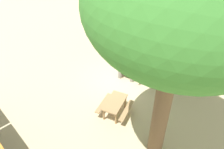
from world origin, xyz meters
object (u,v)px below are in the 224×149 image
at_px(shade_tree_main, 181,9).
at_px(person_handler, 164,79).
at_px(elephant, 131,67).
at_px(picnic_table_near, 115,104).
at_px(wooden_bench, 134,49).

bearing_deg(shade_tree_main, person_handler, -57.15).
bearing_deg(elephant, picnic_table_near, -82.62).
xyz_separation_m(person_handler, shade_tree_main, (-2.03, 3.14, 5.31)).
xyz_separation_m(wooden_bench, picnic_table_near, (-3.13, 4.70, 0.12)).
xyz_separation_m(shade_tree_main, wooden_bench, (5.80, -4.82, -5.79)).
distance_m(elephant, wooden_bench, 2.72).
xyz_separation_m(elephant, wooden_bench, (1.69, -2.09, -0.37)).
xyz_separation_m(shade_tree_main, picnic_table_near, (2.67, -0.12, -5.67)).
xyz_separation_m(person_handler, picnic_table_near, (0.64, 3.02, -0.36)).
distance_m(wooden_bench, picnic_table_near, 5.65).
relative_size(person_handler, picnic_table_near, 0.83).
relative_size(person_handler, wooden_bench, 1.22).
distance_m(elephant, person_handler, 2.12).
distance_m(shade_tree_main, wooden_bench, 9.50).
height_order(elephant, person_handler, person_handler).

